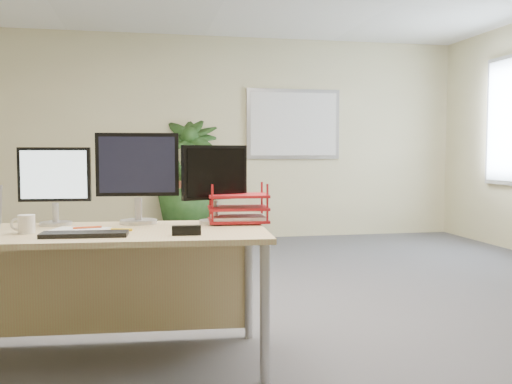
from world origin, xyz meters
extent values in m
plane|color=#47464B|center=(0.00, 0.00, 0.00)|extent=(8.00, 8.00, 0.00)
cube|color=beige|center=(0.00, 4.00, 1.35)|extent=(7.00, 0.04, 2.70)
cube|color=#B6B6BB|center=(1.20, 3.97, 1.55)|extent=(1.30, 0.03, 0.95)
cube|color=silver|center=(1.20, 3.95, 1.55)|extent=(1.20, 0.01, 0.85)
cube|color=#D5B37D|center=(-1.14, -0.43, 0.73)|extent=(1.99, 0.95, 0.03)
cube|color=#D5B37D|center=(-1.11, -0.05, 0.36)|extent=(1.83, 0.15, 0.59)
cylinder|color=#ACABB0|center=(-0.25, -0.85, 0.36)|extent=(0.05, 0.05, 0.71)
cylinder|color=#ACABB0|center=(-0.20, -0.13, 0.36)|extent=(0.05, 0.05, 0.71)
imported|color=#173714|center=(-0.29, 3.70, 0.75)|extent=(1.05, 1.05, 1.50)
cylinder|color=#ACABB0|center=(-1.34, -0.12, 0.75)|extent=(0.18, 0.18, 0.02)
cylinder|color=#ACABB0|center=(-1.34, -0.12, 0.82)|extent=(0.04, 0.04, 0.11)
cube|color=black|center=(-1.34, -0.12, 1.04)|extent=(0.41, 0.07, 0.31)
cube|color=silver|center=(-1.34, -0.15, 1.04)|extent=(0.37, 0.03, 0.28)
cylinder|color=#ACABB0|center=(-0.87, -0.15, 0.75)|extent=(0.22, 0.22, 0.02)
cylinder|color=#ACABB0|center=(-0.87, -0.15, 0.83)|extent=(0.04, 0.04, 0.13)
cube|color=black|center=(-0.87, -0.15, 1.09)|extent=(0.48, 0.08, 0.37)
cube|color=black|center=(-0.87, -0.17, 1.09)|extent=(0.44, 0.04, 0.33)
cylinder|color=#ACABB0|center=(-0.42, -0.22, 0.75)|extent=(0.19, 0.19, 0.02)
cylinder|color=#ACABB0|center=(-0.42, -0.22, 0.82)|extent=(0.04, 0.04, 0.11)
cube|color=black|center=(-0.42, -0.22, 1.05)|extent=(0.41, 0.18, 0.32)
cube|color=black|center=(-0.41, -0.25, 1.05)|extent=(0.36, 0.13, 0.28)
cube|color=black|center=(-1.13, -0.63, 0.76)|extent=(0.44, 0.17, 0.02)
cylinder|color=white|center=(-1.44, -0.46, 0.79)|extent=(0.09, 0.09, 0.10)
torus|color=white|center=(-1.49, -0.46, 0.79)|extent=(0.07, 0.02, 0.07)
cube|color=white|center=(-1.18, -0.44, 0.75)|extent=(0.33, 0.29, 0.01)
cylinder|color=#F64F1B|center=(-1.14, -0.41, 0.76)|extent=(0.15, 0.04, 0.01)
cylinder|color=yellow|center=(-0.95, -0.47, 0.75)|extent=(0.12, 0.05, 0.02)
cube|color=#A41419|center=(-0.28, -0.24, 0.76)|extent=(0.37, 0.29, 0.02)
cube|color=#A41419|center=(-0.28, -0.24, 0.83)|extent=(0.37, 0.29, 0.02)
cube|color=#A41419|center=(-0.28, -0.24, 0.91)|extent=(0.37, 0.29, 0.02)
cube|color=white|center=(-0.28, -0.24, 0.78)|extent=(0.34, 0.26, 0.02)
cube|color=black|center=(-0.62, -0.69, 0.77)|extent=(0.15, 0.05, 0.05)
camera|label=1|loc=(-0.85, -3.59, 1.17)|focal=40.00mm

